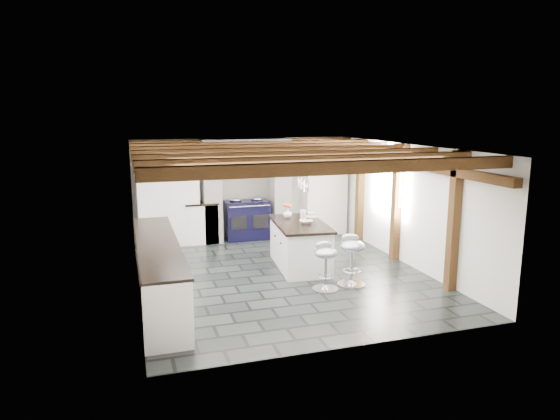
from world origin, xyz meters
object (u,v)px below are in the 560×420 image
object	(u,v)px
bar_stool_near	(352,254)
bar_stool_far	(326,261)
kitchen_island	(300,244)
range_cooker	(247,219)

from	to	relation	value
bar_stool_near	bar_stool_far	bearing A→B (deg)	-148.49
bar_stool_near	bar_stool_far	xyz separation A→B (m)	(-0.51, -0.07, -0.04)
kitchen_island	bar_stool_far	size ratio (longest dim) A/B	2.25
range_cooker	bar_stool_far	size ratio (longest dim) A/B	1.24
range_cooker	kitchen_island	distance (m)	2.41
bar_stool_far	kitchen_island	bearing A→B (deg)	92.86
range_cooker	bar_stool_near	xyz separation A→B (m)	(0.96, -3.61, 0.08)
range_cooker	bar_stool_near	size ratio (longest dim) A/B	1.14
bar_stool_near	bar_stool_far	distance (m)	0.52
kitchen_island	bar_stool_near	size ratio (longest dim) A/B	2.06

